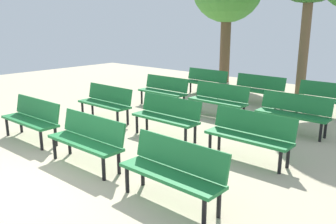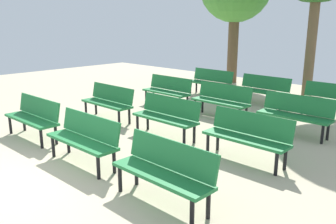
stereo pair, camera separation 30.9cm
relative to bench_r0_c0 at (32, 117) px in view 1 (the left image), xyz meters
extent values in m
plane|color=#BCAD8E|center=(1.97, -1.60, -0.50)|extent=(24.00, 24.00, 0.00)
cube|color=#1E7238|center=(0.00, -0.08, -0.07)|extent=(1.61, 0.49, 0.05)
cube|color=#1E7238|center=(0.00, 0.12, 0.17)|extent=(1.60, 0.17, 0.40)
cylinder|color=black|center=(-0.69, -0.26, -0.30)|extent=(0.06, 0.06, 0.40)
cylinder|color=black|center=(0.71, -0.22, -0.30)|extent=(0.06, 0.06, 0.40)
cylinder|color=black|center=(-0.70, 0.06, -0.30)|extent=(0.06, 0.06, 0.40)
cylinder|color=black|center=(0.70, 0.10, -0.30)|extent=(0.06, 0.06, 0.40)
cube|color=#1E7238|center=(2.00, -0.11, -0.07)|extent=(1.61, 0.48, 0.05)
cube|color=#1E7238|center=(2.00, 0.09, 0.17)|extent=(1.60, 0.16, 0.40)
cylinder|color=black|center=(1.31, -0.28, -0.30)|extent=(0.06, 0.06, 0.40)
cylinder|color=black|center=(2.71, -0.25, -0.30)|extent=(0.06, 0.06, 0.40)
cylinder|color=black|center=(1.30, 0.04, -0.30)|extent=(0.06, 0.06, 0.40)
cylinder|color=black|center=(2.70, 0.07, -0.30)|extent=(0.06, 0.06, 0.40)
cube|color=#1E7238|center=(3.99, -0.12, -0.07)|extent=(1.60, 0.44, 0.05)
cube|color=#1E7238|center=(3.99, 0.08, 0.17)|extent=(1.60, 0.12, 0.40)
cylinder|color=black|center=(3.29, -0.28, -0.30)|extent=(0.06, 0.06, 0.40)
cylinder|color=black|center=(4.69, -0.28, -0.30)|extent=(0.06, 0.06, 0.40)
cylinder|color=black|center=(3.29, 0.04, -0.30)|extent=(0.06, 0.06, 0.40)
cylinder|color=black|center=(4.69, 0.04, -0.30)|extent=(0.06, 0.06, 0.40)
cube|color=#1E7238|center=(-0.07, 1.94, -0.07)|extent=(1.60, 0.46, 0.05)
cube|color=#1E7238|center=(-0.07, 2.14, 0.17)|extent=(1.60, 0.14, 0.40)
cylinder|color=black|center=(-0.76, 1.77, -0.30)|extent=(0.06, 0.06, 0.40)
cylinder|color=black|center=(0.64, 1.79, -0.30)|extent=(0.06, 0.06, 0.40)
cylinder|color=black|center=(-0.77, 2.09, -0.30)|extent=(0.06, 0.06, 0.40)
cylinder|color=black|center=(0.63, 2.11, -0.30)|extent=(0.06, 0.06, 0.40)
cube|color=#1E7238|center=(1.99, 1.97, -0.07)|extent=(1.61, 0.47, 0.05)
cube|color=#1E7238|center=(1.99, 2.17, 0.17)|extent=(1.60, 0.15, 0.40)
cylinder|color=black|center=(1.29, 1.80, -0.30)|extent=(0.06, 0.06, 0.40)
cylinder|color=black|center=(2.69, 1.82, -0.30)|extent=(0.06, 0.06, 0.40)
cylinder|color=black|center=(1.29, 2.12, -0.30)|extent=(0.06, 0.06, 0.40)
cylinder|color=black|center=(2.69, 2.14, -0.30)|extent=(0.06, 0.06, 0.40)
cube|color=#1E7238|center=(3.98, 2.01, -0.07)|extent=(1.61, 0.46, 0.05)
cube|color=#1E7238|center=(3.98, 2.21, 0.17)|extent=(1.60, 0.14, 0.40)
cylinder|color=black|center=(3.28, 1.84, -0.30)|extent=(0.06, 0.06, 0.40)
cylinder|color=black|center=(4.68, 1.86, -0.30)|extent=(0.06, 0.06, 0.40)
cylinder|color=black|center=(3.28, 2.16, -0.30)|extent=(0.06, 0.06, 0.40)
cylinder|color=black|center=(4.68, 2.18, -0.30)|extent=(0.06, 0.06, 0.40)
cube|color=#1E7238|center=(-0.03, 4.07, -0.07)|extent=(1.60, 0.45, 0.05)
cube|color=#1E7238|center=(-0.03, 4.27, 0.17)|extent=(1.60, 0.13, 0.40)
cylinder|color=black|center=(-0.73, 3.90, -0.30)|extent=(0.06, 0.06, 0.40)
cylinder|color=black|center=(0.67, 3.91, -0.30)|extent=(0.06, 0.06, 0.40)
cylinder|color=black|center=(-0.73, 4.22, -0.30)|extent=(0.06, 0.06, 0.40)
cylinder|color=black|center=(0.67, 4.23, -0.30)|extent=(0.06, 0.06, 0.40)
cube|color=#1E7238|center=(1.89, 4.11, -0.07)|extent=(1.60, 0.45, 0.05)
cube|color=#1E7238|center=(1.89, 4.31, 0.17)|extent=(1.60, 0.13, 0.40)
cylinder|color=black|center=(1.20, 3.95, -0.30)|extent=(0.06, 0.06, 0.40)
cylinder|color=black|center=(2.60, 3.96, -0.30)|extent=(0.06, 0.06, 0.40)
cylinder|color=black|center=(1.19, 4.27, -0.30)|extent=(0.06, 0.06, 0.40)
cylinder|color=black|center=(2.59, 4.28, -0.30)|extent=(0.06, 0.06, 0.40)
cube|color=#1E7238|center=(3.91, 4.09, -0.07)|extent=(1.61, 0.48, 0.05)
cube|color=#1E7238|center=(3.90, 4.29, 0.17)|extent=(1.60, 0.16, 0.40)
cylinder|color=black|center=(3.21, 3.91, -0.30)|extent=(0.06, 0.06, 0.40)
cylinder|color=black|center=(4.61, 3.95, -0.30)|extent=(0.06, 0.06, 0.40)
cylinder|color=black|center=(3.20, 4.23, -0.30)|extent=(0.06, 0.06, 0.40)
cylinder|color=black|center=(4.60, 4.27, -0.30)|extent=(0.06, 0.06, 0.40)
cube|color=#1E7238|center=(-0.06, 6.19, -0.07)|extent=(1.61, 0.46, 0.05)
cube|color=#1E7238|center=(-0.06, 6.39, 0.17)|extent=(1.60, 0.15, 0.40)
cylinder|color=black|center=(-0.77, 6.04, -0.30)|extent=(0.06, 0.06, 0.40)
cylinder|color=black|center=(0.63, 6.02, -0.30)|extent=(0.06, 0.06, 0.40)
cylinder|color=black|center=(-0.76, 6.36, -0.30)|extent=(0.06, 0.06, 0.40)
cylinder|color=black|center=(0.64, 6.34, -0.30)|extent=(0.06, 0.06, 0.40)
cube|color=#1E7238|center=(1.94, 6.15, -0.07)|extent=(1.61, 0.47, 0.05)
cube|color=#1E7238|center=(1.94, 6.35, 0.17)|extent=(1.60, 0.15, 0.40)
cylinder|color=black|center=(1.24, 6.00, -0.30)|extent=(0.06, 0.06, 0.40)
cylinder|color=black|center=(2.64, 5.98, -0.30)|extent=(0.06, 0.06, 0.40)
cylinder|color=black|center=(1.24, 6.32, -0.30)|extent=(0.06, 0.06, 0.40)
cylinder|color=black|center=(2.64, 6.30, -0.30)|extent=(0.06, 0.06, 0.40)
cube|color=#1E7238|center=(3.96, 6.19, -0.07)|extent=(1.61, 0.46, 0.05)
cube|color=#1E7238|center=(3.95, 6.39, 0.17)|extent=(1.60, 0.14, 0.40)
cylinder|color=black|center=(3.26, 6.02, -0.30)|extent=(0.06, 0.06, 0.40)
cylinder|color=black|center=(3.26, 6.34, -0.30)|extent=(0.06, 0.06, 0.40)
cylinder|color=brown|center=(2.74, 7.47, 1.27)|extent=(0.29, 0.29, 3.55)
cylinder|color=brown|center=(-1.11, 9.05, 0.98)|extent=(0.42, 0.42, 2.97)
camera|label=1|loc=(6.94, -3.44, 1.97)|focal=37.75mm
camera|label=2|loc=(7.16, -3.23, 1.97)|focal=37.75mm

